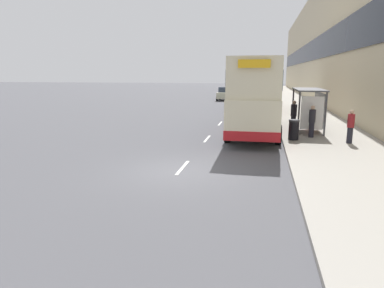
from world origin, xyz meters
name	(u,v)px	position (x,y,z in m)	size (l,w,h in m)	color
ground_plane	(180,171)	(0.00, 0.00, 0.00)	(220.00, 220.00, 0.00)	#515156
pavement	(288,98)	(6.50, 38.50, 0.07)	(5.00, 93.00, 0.14)	#A39E93
terrace_facade	(322,46)	(10.49, 38.50, 7.10)	(3.10, 93.00, 14.21)	#C6B793
lane_mark_0	(183,168)	(0.00, 0.51, 0.01)	(0.12, 2.00, 0.01)	silver
lane_mark_1	(207,139)	(0.00, 6.47, 0.01)	(0.12, 2.00, 0.01)	silver
lane_mark_2	(220,123)	(0.00, 12.42, 0.01)	(0.12, 2.00, 0.01)	silver
lane_mark_3	(228,114)	(0.00, 18.38, 0.01)	(0.12, 2.00, 0.01)	silver
lane_mark_4	(234,107)	(0.00, 24.34, 0.01)	(0.12, 2.00, 0.01)	silver
lane_mark_5	(238,103)	(0.00, 30.30, 0.01)	(0.12, 2.00, 0.01)	silver
lane_mark_6	(241,99)	(0.00, 36.26, 0.01)	(0.12, 2.00, 0.01)	silver
lane_mark_7	(243,96)	(0.00, 42.22, 0.01)	(0.12, 2.00, 0.01)	silver
lane_mark_8	(245,94)	(0.00, 48.18, 0.01)	(0.12, 2.00, 0.01)	silver
bus_shelter	(312,102)	(5.77, 9.52, 1.88)	(1.60, 4.20, 2.48)	#4C4C51
double_decker_bus_near	(255,95)	(2.47, 9.07, 2.28)	(2.85, 10.84, 4.30)	beige
double_decker_bus_ahead	(260,87)	(2.63, 21.76, 2.28)	(2.85, 10.76, 4.30)	beige
car_0	(235,86)	(-2.99, 64.44, 0.85)	(1.95, 4.10, 1.71)	maroon
car_1	(261,94)	(2.72, 33.21, 0.90)	(2.10, 4.52, 1.82)	silver
car_2	(264,88)	(3.19, 50.62, 0.90)	(1.95, 4.04, 1.83)	black
car_3	(225,94)	(-1.91, 33.76, 0.86)	(2.06, 3.92, 1.73)	#B7B799
pedestrian_at_shelter	(351,126)	(7.19, 6.06, 0.99)	(0.33, 0.33, 1.66)	#23232D
pedestrian_1	(294,115)	(4.78, 9.56, 1.06)	(0.36, 0.36, 1.80)	#23232D
pedestrian_2	(312,121)	(5.54, 7.33, 1.02)	(0.34, 0.34, 1.72)	#23232D
litter_bin	(294,130)	(4.55, 6.43, 0.67)	(0.55, 0.55, 1.05)	black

